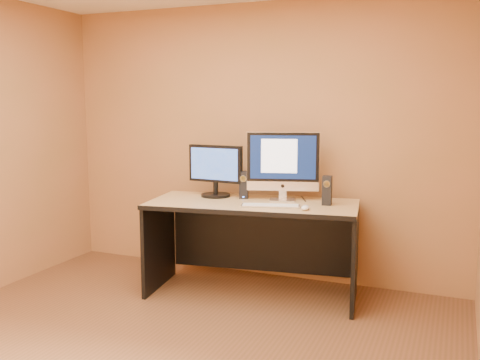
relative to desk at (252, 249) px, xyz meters
The scene contains 10 objects.
walls 1.68m from the desk, 97.51° to the right, with size 4.00×4.00×2.60m, color #A76A43, non-canonical shape.
desk is the anchor object (origin of this frame).
imac 0.77m from the desk, 41.40° to the left, with size 0.64×0.23×0.61m, color silver, non-canonical shape.
second_monitor 0.78m from the desk, 161.19° to the left, with size 0.53×0.27×0.47m, color black, non-canonical shape.
speaker_left 0.57m from the desk, 133.15° to the left, with size 0.08×0.08×0.25m, color black, non-canonical shape.
speaker_right 0.83m from the desk, 11.77° to the left, with size 0.08×0.08×0.25m, color black, non-canonical shape.
keyboard 0.49m from the desk, 31.98° to the right, with size 0.48×0.13×0.02m, color silver.
mouse 0.68m from the desk, 15.87° to the right, with size 0.06×0.11×0.04m, color white.
cable_a 0.64m from the desk, 40.13° to the left, with size 0.01×0.01×0.25m, color black.
cable_b 0.53m from the desk, 60.97° to the left, with size 0.01×0.01×0.20m, color black.
Camera 1 is at (1.80, -2.80, 1.68)m, focal length 40.00 mm.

